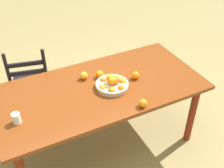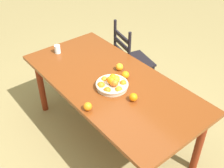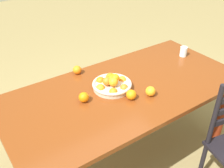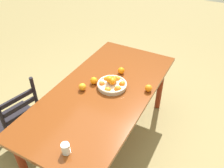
{
  "view_description": "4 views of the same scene",
  "coord_description": "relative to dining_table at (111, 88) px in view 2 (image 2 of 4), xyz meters",
  "views": [
    {
      "loc": [
        -0.83,
        -1.91,
        2.36
      ],
      "look_at": [
        0.09,
        -0.06,
        0.81
      ],
      "focal_mm": 44.97,
      "sensor_mm": 36.0,
      "label": 1
    },
    {
      "loc": [
        1.69,
        -1.35,
        2.35
      ],
      "look_at": [
        0.09,
        -0.06,
        0.81
      ],
      "focal_mm": 44.2,
      "sensor_mm": 36.0,
      "label": 2
    },
    {
      "loc": [
        1.08,
        1.37,
        1.92
      ],
      "look_at": [
        0.09,
        -0.06,
        0.81
      ],
      "focal_mm": 42.51,
      "sensor_mm": 36.0,
      "label": 3
    },
    {
      "loc": [
        -1.62,
        -0.97,
        2.28
      ],
      "look_at": [
        0.09,
        -0.06,
        0.81
      ],
      "focal_mm": 38.09,
      "sensor_mm": 36.0,
      "label": 4
    }
  ],
  "objects": [
    {
      "name": "orange_loose_1",
      "position": [
        0.21,
        -0.41,
        0.13
      ],
      "size": [
        0.07,
        0.07,
        0.07
      ],
      "primitive_type": "sphere",
      "color": "orange",
      "rests_on": "dining_table"
    },
    {
      "name": "drinking_glass",
      "position": [
        -0.79,
        -0.13,
        0.14
      ],
      "size": [
        0.07,
        0.07,
        0.09
      ],
      "primitive_type": "cylinder",
      "color": "silver",
      "rests_on": "dining_table"
    },
    {
      "name": "chair_near_window",
      "position": [
        -0.52,
        0.75,
        -0.23
      ],
      "size": [
        0.51,
        0.51,
        0.97
      ],
      "rotation": [
        0.0,
        0.0,
        2.92
      ],
      "color": "black",
      "rests_on": "ground"
    },
    {
      "name": "orange_loose_3",
      "position": [
        0.06,
        0.14,
        0.13
      ],
      "size": [
        0.08,
        0.08,
        0.08
      ],
      "primitive_type": "sphere",
      "color": "orange",
      "rests_on": "dining_table"
    },
    {
      "name": "dining_table",
      "position": [
        0.0,
        0.0,
        0.0
      ],
      "size": [
        1.94,
        0.95,
        0.77
      ],
      "color": "brown",
      "rests_on": "ground"
    },
    {
      "name": "orange_loose_0",
      "position": [
        -0.09,
        0.19,
        0.13
      ],
      "size": [
        0.08,
        0.08,
        0.08
      ],
      "primitive_type": "sphere",
      "color": "orange",
      "rests_on": "dining_table"
    },
    {
      "name": "fruit_bowl",
      "position": [
        0.1,
        -0.06,
        0.13
      ],
      "size": [
        0.31,
        0.31,
        0.13
      ],
      "color": "beige",
      "rests_on": "dining_table"
    },
    {
      "name": "ground_plane",
      "position": [
        0.0,
        0.0,
        -0.68
      ],
      "size": [
        12.0,
        12.0,
        0.0
      ],
      "primitive_type": "plane",
      "color": "olive"
    },
    {
      "name": "orange_loose_2",
      "position": [
        0.36,
        -0.03,
        0.13
      ],
      "size": [
        0.08,
        0.08,
        0.08
      ],
      "primitive_type": "sphere",
      "color": "orange",
      "rests_on": "dining_table"
    }
  ]
}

